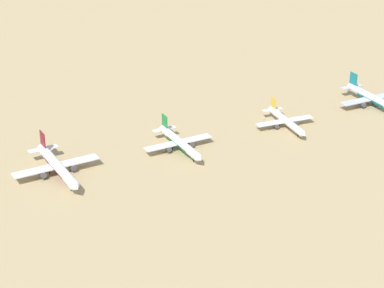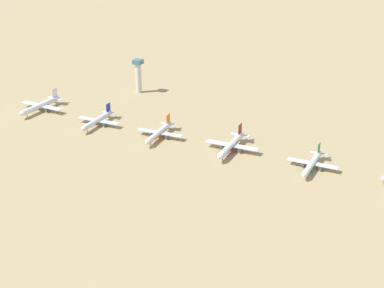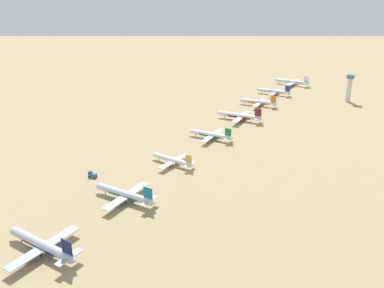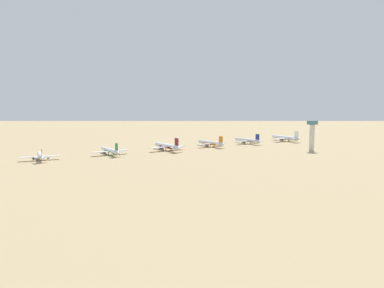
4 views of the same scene
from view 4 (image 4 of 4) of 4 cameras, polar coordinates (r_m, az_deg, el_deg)
ground_plane at (r=306.69m, az=-13.73°, el=-1.76°), size 2629.72×2629.72×0.00m
parked_jet_0 at (r=427.70m, az=15.26°, el=1.02°), size 46.20×37.46×13.34m
parked_jet_1 at (r=390.60m, az=9.21°, el=0.62°), size 41.53×33.71×11.98m
parked_jet_2 at (r=357.79m, az=3.14°, el=0.18°), size 41.84×34.05×12.06m
parked_jet_3 at (r=327.01m, az=-4.18°, el=-0.34°), size 45.53×36.98×13.13m
parked_jet_4 at (r=305.67m, az=-13.46°, el=-1.06°), size 39.71×32.21×11.46m
parked_jet_5 at (r=292.53m, az=-23.88°, el=-1.80°), size 36.16×29.43×10.42m
control_tower at (r=346.38m, az=19.32°, el=1.61°), size 7.20×7.20×28.34m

